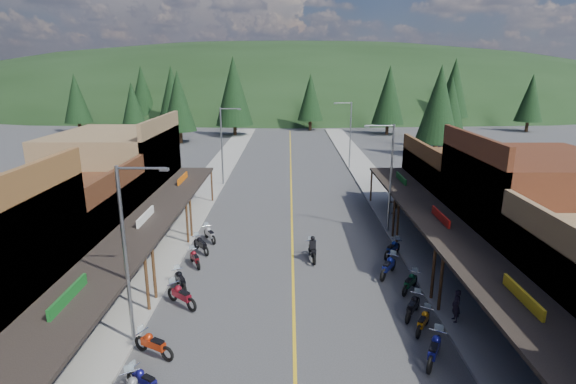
{
  "coord_description": "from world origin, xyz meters",
  "views": [
    {
      "loc": [
        -0.26,
        -23.39,
        11.68
      ],
      "look_at": [
        -0.3,
        8.35,
        3.0
      ],
      "focal_mm": 28.0,
      "sensor_mm": 36.0,
      "label": 1
    }
  ],
  "objects_px": {
    "pine_2": "(234,91)",
    "bike_east_8": "(388,266)",
    "pedestrian_east_b": "(394,202)",
    "shop_west_3": "(119,176)",
    "pine_0": "(76,98)",
    "pine_1": "(172,92)",
    "bike_west_9": "(201,244)",
    "pine_4": "(389,95)",
    "rider_on_bike": "(312,250)",
    "streetlight_3": "(349,132)",
    "bike_west_5": "(153,343)",
    "bike_west_6": "(181,295)",
    "bike_east_9": "(392,248)",
    "pine_9": "(450,106)",
    "shop_west_2": "(62,229)",
    "bike_west_4": "(145,380)",
    "pine_7": "(142,91)",
    "pine_10": "(178,101)",
    "pine_6": "(531,98)",
    "pine_8": "(133,112)",
    "pedestrian_east_a": "(456,306)",
    "streetlight_1": "(223,143)",
    "bike_east_6": "(413,305)",
    "bike_west_10": "(210,233)",
    "pine_5": "(454,88)",
    "bike_west_8": "(195,258)",
    "shop_east_2": "(527,213)",
    "pine_11": "(439,104)",
    "shop_east_3": "(464,188)",
    "bike_west_7": "(180,279)",
    "bike_east_5": "(423,320)",
    "streetlight_0": "(128,249)"
  },
  "relations": [
    {
      "from": "shop_east_3",
      "to": "bike_east_5",
      "type": "relative_size",
      "value": 5.7
    },
    {
      "from": "pine_5",
      "to": "pine_7",
      "type": "distance_m",
      "value": 66.13
    },
    {
      "from": "bike_west_8",
      "to": "bike_east_9",
      "type": "distance_m",
      "value": 12.51
    },
    {
      "from": "bike_west_6",
      "to": "bike_east_9",
      "type": "bearing_deg",
      "value": -21.36
    },
    {
      "from": "bike_east_8",
      "to": "pine_1",
      "type": "bearing_deg",
      "value": 145.35
    },
    {
      "from": "pedestrian_east_a",
      "to": "pedestrian_east_b",
      "type": "xyz_separation_m",
      "value": [
        0.85,
        16.52,
        0.16
      ]
    },
    {
      "from": "pine_10",
      "to": "rider_on_bike",
      "type": "relative_size",
      "value": 5.05
    },
    {
      "from": "streetlight_3",
      "to": "bike_west_7",
      "type": "relative_size",
      "value": 3.94
    },
    {
      "from": "shop_west_2",
      "to": "shop_east_3",
      "type": "relative_size",
      "value": 1.0
    },
    {
      "from": "pine_0",
      "to": "pine_4",
      "type": "relative_size",
      "value": 0.88
    },
    {
      "from": "pedestrian_east_b",
      "to": "bike_east_9",
      "type": "bearing_deg",
      "value": 54.38
    },
    {
      "from": "pedestrian_east_b",
      "to": "shop_west_3",
      "type": "bearing_deg",
      "value": -20.16
    },
    {
      "from": "shop_east_2",
      "to": "pine_8",
      "type": "height_order",
      "value": "pine_8"
    },
    {
      "from": "pine_5",
      "to": "pine_10",
      "type": "height_order",
      "value": "pine_5"
    },
    {
      "from": "shop_west_2",
      "to": "pine_1",
      "type": "bearing_deg",
      "value": 98.53
    },
    {
      "from": "pine_5",
      "to": "pine_11",
      "type": "xyz_separation_m",
      "value": [
        -14.0,
        -34.0,
        -0.8
      ]
    },
    {
      "from": "streetlight_0",
      "to": "bike_east_5",
      "type": "height_order",
      "value": "streetlight_0"
    },
    {
      "from": "shop_east_3",
      "to": "bike_east_6",
      "type": "relative_size",
      "value": 5.27
    },
    {
      "from": "shop_east_3",
      "to": "pine_0",
      "type": "height_order",
      "value": "pine_0"
    },
    {
      "from": "streetlight_1",
      "to": "pine_9",
      "type": "bearing_deg",
      "value": 36.62
    },
    {
      "from": "pine_6",
      "to": "pine_11",
      "type": "bearing_deg",
      "value": -135.0
    },
    {
      "from": "bike_east_6",
      "to": "bike_east_8",
      "type": "xyz_separation_m",
      "value": [
        -0.25,
        4.47,
        0.06
      ]
    },
    {
      "from": "shop_east_2",
      "to": "bike_west_6",
      "type": "distance_m",
      "value": 20.21
    },
    {
      "from": "shop_east_2",
      "to": "bike_west_9",
      "type": "height_order",
      "value": "shop_east_2"
    },
    {
      "from": "pine_1",
      "to": "bike_east_9",
      "type": "bearing_deg",
      "value": -65.43
    },
    {
      "from": "streetlight_3",
      "to": "pedestrian_east_b",
      "type": "distance_m",
      "value": 18.3
    },
    {
      "from": "pine_0",
      "to": "pine_1",
      "type": "bearing_deg",
      "value": 26.57
    },
    {
      "from": "streetlight_1",
      "to": "pine_8",
      "type": "bearing_deg",
      "value": 129.9
    },
    {
      "from": "bike_east_6",
      "to": "pine_9",
      "type": "bearing_deg",
      "value": 100.86
    },
    {
      "from": "pine_4",
      "to": "rider_on_bike",
      "type": "height_order",
      "value": "pine_4"
    },
    {
      "from": "pine_4",
      "to": "bike_east_9",
      "type": "distance_m",
      "value": 58.09
    },
    {
      "from": "pine_8",
      "to": "pedestrian_east_a",
      "type": "bearing_deg",
      "value": -56.31
    },
    {
      "from": "shop_west_2",
      "to": "bike_west_4",
      "type": "relative_size",
      "value": 5.82
    },
    {
      "from": "pine_7",
      "to": "bike_west_5",
      "type": "height_order",
      "value": "pine_7"
    },
    {
      "from": "bike_west_4",
      "to": "bike_east_6",
      "type": "xyz_separation_m",
      "value": [
        11.42,
        5.37,
        0.06
      ]
    },
    {
      "from": "bike_west_9",
      "to": "bike_west_10",
      "type": "bearing_deg",
      "value": 47.74
    },
    {
      "from": "pine_8",
      "to": "bike_west_5",
      "type": "distance_m",
      "value": 49.92
    },
    {
      "from": "pine_2",
      "to": "pine_9",
      "type": "relative_size",
      "value": 1.3
    },
    {
      "from": "bike_west_6",
      "to": "pine_6",
      "type": "bearing_deg",
      "value": 3.51
    },
    {
      "from": "bike_west_8",
      "to": "pine_1",
      "type": "bearing_deg",
      "value": 76.65
    },
    {
      "from": "bike_west_10",
      "to": "bike_west_6",
      "type": "bearing_deg",
      "value": -119.11
    },
    {
      "from": "bike_west_5",
      "to": "bike_west_7",
      "type": "bearing_deg",
      "value": 31.37
    },
    {
      "from": "streetlight_1",
      "to": "bike_west_8",
      "type": "distance_m",
      "value": 20.34
    },
    {
      "from": "pine_9",
      "to": "pine_10",
      "type": "bearing_deg",
      "value": 173.21
    },
    {
      "from": "pine_2",
      "to": "bike_east_8",
      "type": "xyz_separation_m",
      "value": [
        15.56,
        -57.32,
        -7.34
      ]
    },
    {
      "from": "pine_0",
      "to": "bike_west_9",
      "type": "height_order",
      "value": "pine_0"
    },
    {
      "from": "pine_4",
      "to": "bike_west_7",
      "type": "xyz_separation_m",
      "value": [
        -24.19,
        -60.98,
        -6.66
      ]
    },
    {
      "from": "bike_west_9",
      "to": "bike_west_5",
      "type": "bearing_deg",
      "value": -125.24
    },
    {
      "from": "pine_10",
      "to": "pedestrian_east_a",
      "type": "relative_size",
      "value": 7.27
    },
    {
      "from": "pine_6",
      "to": "pine_9",
      "type": "bearing_deg",
      "value": -139.18
    }
  ]
}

